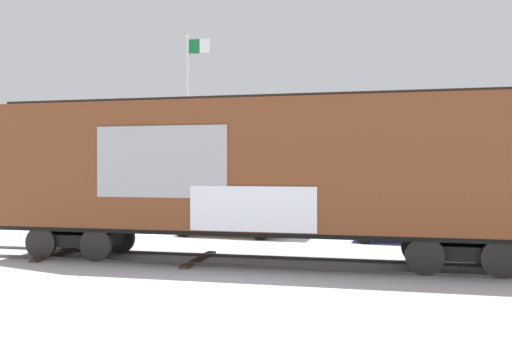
% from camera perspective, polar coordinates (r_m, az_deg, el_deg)
% --- Properties ---
extents(ground_plane, '(260.00, 260.00, 0.00)m').
position_cam_1_polar(ground_plane, '(14.42, -2.39, -9.99)').
color(ground_plane, silver).
extents(track, '(59.98, 5.34, 0.08)m').
position_cam_1_polar(track, '(14.08, 3.56, -10.08)').
color(track, '#4C4742').
rests_on(track, ground_plane).
extents(freight_car, '(15.94, 3.92, 4.53)m').
position_cam_1_polar(freight_car, '(14.01, -0.11, 0.29)').
color(freight_car, brown).
rests_on(freight_car, ground_plane).
extents(flagpole, '(1.40, 0.22, 10.04)m').
position_cam_1_polar(flagpole, '(29.62, -7.09, 7.39)').
color(flagpole, silver).
rests_on(flagpole, ground_plane).
extents(hillside, '(120.67, 34.57, 12.95)m').
position_cam_1_polar(hillside, '(89.49, 12.90, 1.63)').
color(hillside, slate).
rests_on(hillside, ground_plane).
extents(parked_car_tan, '(4.40, 1.95, 1.80)m').
position_cam_1_polar(parked_car_tan, '(19.74, -3.03, -4.57)').
color(parked_car_tan, '#9E8966').
rests_on(parked_car_tan, ground_plane).
extents(parked_car_blue, '(4.50, 2.06, 1.61)m').
position_cam_1_polar(parked_car_blue, '(18.74, 16.42, -5.07)').
color(parked_car_blue, navy).
rests_on(parked_car_blue, ground_plane).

